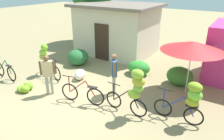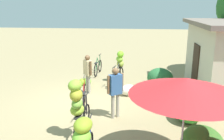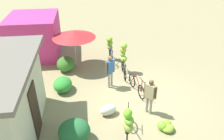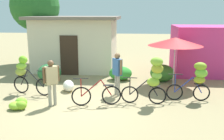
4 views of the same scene
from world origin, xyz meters
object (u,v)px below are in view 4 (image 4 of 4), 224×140
Objects in this scene: bicycle_near_pile at (25,72)px; shop_pink at (205,50)px; building_low at (76,42)px; person_vendor at (117,70)px; produce_sack at (68,86)px; person_bystander at (51,78)px; bicycle_center_loaded at (96,95)px; bicycle_rightmost at (197,77)px; market_umbrella at (175,42)px; tree_behind_building at (35,7)px; bicycle_by_shop at (153,77)px; banana_pile_on_ground at (18,105)px.

shop_pink is at bearing 28.79° from bicycle_near_pile.
building_low reaches higher than person_vendor.
bicycle_near_pile is 2.37× the size of produce_sack.
produce_sack is at bearing 86.43° from person_bystander.
bicycle_rightmost is (3.49, 0.81, 0.50)m from bicycle_center_loaded.
market_umbrella reaches higher than person_bystander.
market_umbrella is 2.31m from bicycle_rightmost.
bicycle_near_pile is 3.56m from person_vendor.
tree_behind_building is 8.94m from market_umbrella.
shop_pink is 5.76m from bicycle_by_shop.
shop_pink is at bearing -3.93° from building_low.
market_umbrella reaches higher than bicycle_center_loaded.
market_umbrella is 3.00m from person_vendor.
produce_sack is at bearing 172.20° from bicycle_rightmost.
shop_pink is 7.34m from produce_sack.
banana_pile_on_ground is (-6.01, -1.39, -0.73)m from bicycle_rightmost.
bicycle_rightmost is at bearing -106.85° from shop_pink.
person_vendor is (-4.22, -4.09, -0.22)m from shop_pink.
person_bystander is at bearing -168.74° from bicycle_rightmost.
building_low is 5.94m from person_bystander.
bicycle_near_pile is at bearing 161.60° from bicycle_center_loaded.
produce_sack is at bearing 18.03° from bicycle_near_pile.
building_low is 6.73m from bicycle_by_shop.
tree_behind_building is 9.79m from bicycle_by_shop.
person_vendor reaches higher than produce_sack.
shop_pink reaches higher than person_vendor.
bicycle_rightmost is at bearing 13.00° from banana_pile_on_ground.
banana_pile_on_ground is at bearing -168.94° from bicycle_by_shop.
produce_sack is at bearing 170.68° from person_vendor.
market_umbrella is 6.67m from banana_pile_on_ground.
building_low is at bearing 85.57° from banana_pile_on_ground.
bicycle_by_shop reaches higher than bicycle_rightmost.
market_umbrella is at bearing -28.33° from tree_behind_building.
shop_pink reaches higher than market_umbrella.
market_umbrella is at bearing 31.67° from banana_pile_on_ground.
bicycle_rightmost is at bearing -1.45° from bicycle_near_pile.
tree_behind_building is at bearing 169.78° from shop_pink.
shop_pink is 2.05× the size of bicycle_rightmost.
tree_behind_building reaches higher than person_bystander.
banana_pile_on_ground is 2.35m from produce_sack.
market_umbrella reaches higher than bicycle_by_shop.
person_vendor is (-1.29, 0.86, 0.02)m from bicycle_by_shop.
shop_pink is at bearing 38.35° from banana_pile_on_ground.
bicycle_by_shop reaches higher than bicycle_center_loaded.
bicycle_rightmost is (8.29, -6.17, -2.57)m from tree_behind_building.
bicycle_rightmost is 2.23× the size of produce_sack.
bicycle_near_pile is (-0.90, -4.74, -0.61)m from building_low.
shop_pink is (6.87, -0.47, -0.25)m from building_low.
market_umbrella reaches higher than bicycle_near_pile.
produce_sack is (-6.22, -3.76, -1.00)m from shop_pink.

